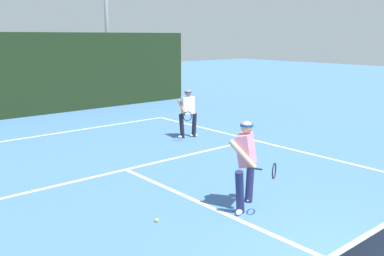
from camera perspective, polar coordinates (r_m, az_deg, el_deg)
The scene contains 8 objects.
court_line_baseline_far at distance 14.63m, azimuth -18.97°, elevation -0.86°, with size 9.21×0.10×0.01m, color white.
court_line_service at distance 10.40m, azimuth -8.96°, elevation -5.56°, with size 7.51×0.10×0.01m, color white.
court_line_centre at distance 7.96m, azimuth 3.69°, elevation -11.14°, with size 0.10×6.40×0.01m, color white.
player_near at distance 7.87m, azimuth 7.33°, elevation -4.39°, with size 0.93×1.01×1.67m.
player_far at distance 13.31m, azimuth -0.55°, elevation 2.22°, with size 0.92×0.88×1.53m.
tennis_ball at distance 7.54m, azimuth -4.79°, elevation -12.31°, with size 0.07×0.07×0.07m, color #D1E033.
back_fence_windscreen at distance 17.81m, azimuth -23.73°, elevation 6.43°, with size 17.13×0.12×3.32m, color black.
light_pole at distance 20.94m, azimuth -11.56°, elevation 16.12°, with size 0.55×0.44×7.59m.
Camera 1 is at (-5.10, -2.02, 3.17)m, focal length 39.47 mm.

